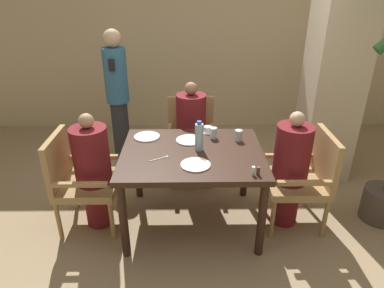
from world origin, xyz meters
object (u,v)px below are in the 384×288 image
Objects in this scene: plate_main_left at (189,140)px; glass_tall_near at (213,133)px; chair_left_side at (79,177)px; diner_in_far_chair at (191,133)px; diner_in_right_chair at (290,169)px; plate_dessert_center at (196,165)px; standing_host at (117,93)px; teacup_with_saucer at (208,130)px; chair_far_side at (191,135)px; glass_tall_mid at (238,135)px; diner_in_left_chair at (93,170)px; water_bottle at (199,137)px; chair_right_side at (305,176)px; plate_main_right at (147,137)px.

plate_main_left is 0.24m from glass_tall_near.
chair_left_side is 1.28m from diner_in_far_chair.
diner_in_right_chair is 0.91m from plate_dessert_center.
standing_host is 13.29× the size of teacup_with_saucer.
diner_in_right_chair is at bearing -13.86° from plate_main_left.
chair_far_side is 0.56× the size of standing_host.
diner_in_left_chair is at bearing -170.43° from glass_tall_mid.
water_bottle is at bearing -85.14° from diner_in_far_chair.
chair_left_side is 7.50× the size of teacup_with_saucer.
diner_in_left_chair reaches higher than chair_far_side.
glass_tall_near is at bearing 157.48° from diner_in_right_chair.
chair_right_side is 8.74× the size of glass_tall_mid.
plate_main_right is at bearing 129.20° from plate_dessert_center.
diner_in_left_chair is 0.96m from plate_dessert_center.
plate_main_left is at bearing 95.98° from plate_dessert_center.
diner_in_left_chair is 1.22× the size of chair_far_side.
diner_in_left_chair is at bearing -158.49° from teacup_with_saucer.
chair_far_side is 0.17m from diner_in_far_chair.
diner_in_far_chair is 1.04× the size of diner_in_right_chair.
chair_far_side is 1.37m from chair_right_side.
standing_host reaches higher than glass_tall_near.
glass_tall_near is (-0.68, 0.28, 0.23)m from diner_in_right_chair.
water_bottle is at bearing -153.51° from glass_tall_mid.
chair_left_side and chair_far_side have the same top height.
standing_host is at bearing 146.34° from diner_in_far_chair.
glass_tall_mid is (-0.59, 0.22, 0.31)m from chair_right_side.
glass_tall_near and glass_tall_mid have the same top height.
chair_far_side is at bearing 134.37° from diner_in_right_chair.
diner_in_left_chair is at bearing 0.00° from chair_left_side.
diner_in_far_chair is 11.17× the size of glass_tall_near.
teacup_with_saucer is (-0.73, 0.41, 0.21)m from diner_in_right_chair.
diner_in_left_chair is at bearing 180.00° from diner_in_right_chair.
water_bottle is at bearing -54.21° from standing_host.
standing_host is 1.53m from glass_tall_near.
glass_tall_near is (0.14, 0.25, -0.07)m from water_bottle.
glass_tall_near is at bearing -44.46° from standing_host.
plate_main_right is 0.60m from teacup_with_saucer.
teacup_with_saucer is at bearing 45.47° from plate_main_left.
plate_main_left is 0.41m from plate_main_right.
glass_tall_near is at bearing 71.12° from plate_dessert_center.
glass_tall_near is at bearing 12.89° from chair_left_side.
plate_dessert_center is (0.02, -1.15, 0.26)m from chair_far_side.
chair_left_side is at bearing 180.00° from diner_in_right_chair.
plate_dessert_center is at bearing -97.49° from water_bottle.
chair_right_side is 1.00m from teacup_with_saucer.
diner_in_far_chair is 0.73m from glass_tall_mid.
diner_in_right_chair reaches higher than chair_right_side.
standing_host is at bearing 153.15° from chair_far_side.
chair_left_side is 8.74× the size of glass_tall_near.
diner_in_far_chair is 0.43m from teacup_with_saucer.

